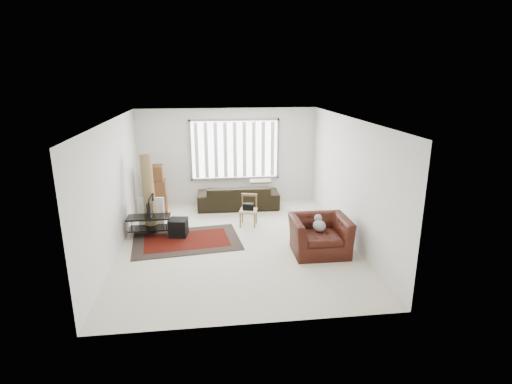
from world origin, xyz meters
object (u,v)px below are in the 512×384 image
Objects in this scene: tv_stand at (149,222)px; sofa at (238,193)px; side_chair at (248,209)px; armchair at (320,233)px; moving_boxes at (156,192)px.

tv_stand is 2.83m from sofa.
armchair is at bearing -39.29° from side_chair.
side_chair is at bearing -25.94° from moving_boxes.
sofa is 1.39m from side_chair.
tv_stand is 0.73× the size of moving_boxes.
armchair is (3.62, -1.34, 0.09)m from tv_stand.
tv_stand is 0.81× the size of armchair.
armchair is at bearing -20.24° from tv_stand.
tv_stand is 1.26× the size of side_chair.
armchair reaches higher than side_chair.
armchair is at bearing -38.45° from moving_boxes.
moving_boxes is 2.21m from sofa.
side_chair is 0.64× the size of armchair.
tv_stand is 3.86m from armchair.
moving_boxes reaches higher than armchair.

